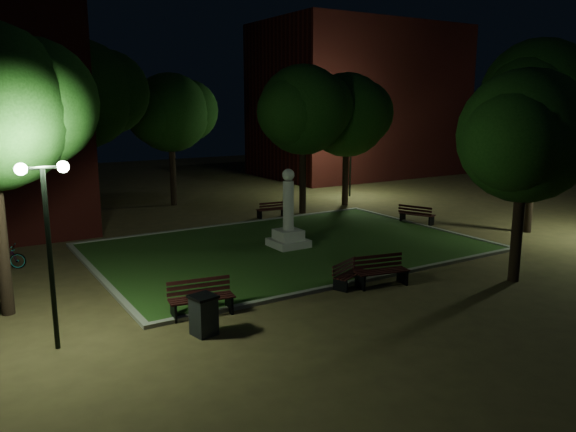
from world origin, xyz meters
name	(u,v)px	position (x,y,z in m)	size (l,w,h in m)	color
ground	(316,260)	(0.00, 0.00, 0.00)	(80.00, 80.00, 0.00)	#4E4124
lawn	(288,247)	(0.00, 2.00, 0.04)	(15.00, 10.00, 0.08)	#264718
lawn_kerb	(288,247)	(0.00, 2.00, 0.06)	(15.40, 10.40, 0.12)	slate
monument	(288,225)	(0.00, 2.00, 0.96)	(1.40, 1.40, 3.20)	#A29E95
building_far	(359,101)	(18.00, 20.00, 6.00)	(16.00, 10.00, 12.00)	#501512
tree_north_wl	(83,94)	(-5.84, 10.74, 6.24)	(6.17, 5.04, 8.77)	black
tree_north_er	(305,110)	(4.74, 7.99, 5.49)	(5.76, 4.70, 7.85)	black
tree_ne	(348,115)	(8.21, 8.76, 5.18)	(5.83, 4.76, 7.56)	black
tree_east	(540,96)	(11.02, -1.34, 6.16)	(6.11, 4.98, 8.65)	black
tree_se	(527,136)	(4.26, -5.63, 4.82)	(5.25, 4.29, 6.97)	black
tree_far_north	(172,113)	(-0.35, 13.90, 5.31)	(5.45, 4.45, 7.54)	black
lamppost_sw	(47,221)	(-9.82, -3.17, 3.17)	(1.18, 0.28, 4.55)	black
lamppost_ne	(351,151)	(10.20, 11.01, 2.91)	(1.18, 0.28, 4.11)	black
bench_near_left	(349,275)	(-0.87, -3.12, 0.38)	(1.54, 1.03, 0.80)	black
bench_near_right	(381,272)	(0.05, -3.64, 0.46)	(1.87, 0.97, 0.98)	black
bench_west_near	(201,299)	(-5.97, -2.96, 0.47)	(1.89, 0.89, 1.00)	black
bench_right_side	(416,215)	(7.83, 2.66, 0.44)	(1.21, 1.81, 0.94)	black
bench_far_side	(272,210)	(2.55, 7.70, 0.41)	(1.63, 0.71, 0.87)	black
trash_bin	(204,315)	(-6.46, -4.28, 0.54)	(0.73, 0.73, 1.06)	black
bicycle	(1,257)	(-10.31, 4.89, 0.44)	(0.58, 1.67, 0.88)	black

